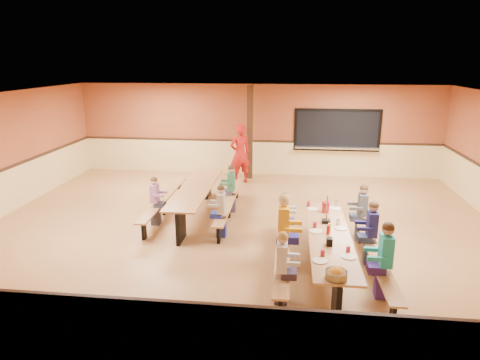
# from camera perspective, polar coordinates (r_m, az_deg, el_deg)

# --- Properties ---
(ground) EXTENTS (12.00, 12.00, 0.00)m
(ground) POSITION_cam_1_polar(r_m,az_deg,el_deg) (9.93, 0.03, -6.55)
(ground) COLOR #936237
(ground) RESTS_ON ground
(room_envelope) EXTENTS (12.04, 10.04, 3.02)m
(room_envelope) POSITION_cam_1_polar(r_m,az_deg,el_deg) (9.69, 0.03, -2.77)
(room_envelope) COLOR #994D2C
(room_envelope) RESTS_ON ground
(kitchen_pass_through) EXTENTS (2.78, 0.28, 1.38)m
(kitchen_pass_through) POSITION_cam_1_polar(r_m,az_deg,el_deg) (14.35, 12.80, 6.27)
(kitchen_pass_through) COLOR black
(kitchen_pass_through) RESTS_ON ground
(structural_post) EXTENTS (0.18, 0.18, 3.00)m
(structural_post) POSITION_cam_1_polar(r_m,az_deg,el_deg) (13.77, 1.32, 6.31)
(structural_post) COLOR #311E10
(structural_post) RESTS_ON ground
(cafeteria_table_main) EXTENTS (1.91, 3.70, 0.74)m
(cafeteria_table_main) POSITION_cam_1_polar(r_m,az_deg,el_deg) (8.01, 11.73, -8.50)
(cafeteria_table_main) COLOR #9B693D
(cafeteria_table_main) RESTS_ON ground
(cafeteria_table_second) EXTENTS (1.91, 3.70, 0.74)m
(cafeteria_table_second) POSITION_cam_1_polar(r_m,az_deg,el_deg) (10.64, -5.88, -2.07)
(cafeteria_table_second) COLOR #9B693D
(cafeteria_table_second) RESTS_ON ground
(seated_child_white_left) EXTENTS (0.36, 0.30, 1.20)m
(seated_child_white_left) POSITION_cam_1_polar(r_m,az_deg,el_deg) (6.93, 5.59, -11.62)
(seated_child_white_left) COLOR silver
(seated_child_white_left) RESTS_ON ground
(seated_adult_yellow) EXTENTS (0.44, 0.36, 1.36)m
(seated_adult_yellow) POSITION_cam_1_polar(r_m,az_deg,el_deg) (8.15, 5.82, -6.61)
(seated_adult_yellow) COLOR orange
(seated_adult_yellow) RESTS_ON ground
(seated_child_grey_left) EXTENTS (0.32, 0.26, 1.10)m
(seated_child_grey_left) POSITION_cam_1_polar(r_m,az_deg,el_deg) (9.06, 5.90, -5.15)
(seated_child_grey_left) COLOR silver
(seated_child_grey_left) RESTS_ON ground
(seated_child_teal_right) EXTENTS (0.41, 0.33, 1.29)m
(seated_child_teal_right) POSITION_cam_1_polar(r_m,az_deg,el_deg) (7.39, 18.76, -10.19)
(seated_child_teal_right) COLOR #23AAAD
(seated_child_teal_right) RESTS_ON ground
(seated_child_navy_right) EXTENTS (0.38, 0.31, 1.23)m
(seated_child_navy_right) POSITION_cam_1_polar(r_m,az_deg,el_deg) (8.49, 17.11, -6.81)
(seated_child_navy_right) COLOR navy
(seated_child_navy_right) RESTS_ON ground
(seated_child_char_right) EXTENTS (0.38, 0.31, 1.22)m
(seated_child_char_right) POSITION_cam_1_polar(r_m,az_deg,el_deg) (9.52, 15.96, -4.25)
(seated_child_char_right) COLOR #44484C
(seated_child_char_right) RESTS_ON ground
(seated_child_purple_sec) EXTENTS (0.34, 0.28, 1.15)m
(seated_child_purple_sec) POSITION_cam_1_polar(r_m,az_deg,el_deg) (10.20, -11.25, -2.80)
(seated_child_purple_sec) COLOR #955A89
(seated_child_purple_sec) RESTS_ON ground
(seated_child_green_sec) EXTENTS (0.36, 0.30, 1.20)m
(seated_child_green_sec) POSITION_cam_1_polar(r_m,az_deg,el_deg) (10.87, -1.16, -1.18)
(seated_child_green_sec) COLOR #2F6948
(seated_child_green_sec) RESTS_ON ground
(seated_child_tan_sec) EXTENTS (0.35, 0.28, 1.16)m
(seated_child_tan_sec) POSITION_cam_1_polar(r_m,az_deg,el_deg) (9.33, -2.53, -4.23)
(seated_child_tan_sec) COLOR #A59C84
(seated_child_tan_sec) RESTS_ON ground
(standing_woman) EXTENTS (0.81, 0.73, 1.86)m
(standing_woman) POSITION_cam_1_polar(r_m,az_deg,el_deg) (13.35, 0.01, 3.52)
(standing_woman) COLOR #B01814
(standing_woman) RESTS_ON ground
(punch_pitcher) EXTENTS (0.16, 0.16, 0.22)m
(punch_pitcher) POSITION_cam_1_polar(r_m,az_deg,el_deg) (8.96, 11.34, -3.58)
(punch_pitcher) COLOR #AC1621
(punch_pitcher) RESTS_ON cafeteria_table_main
(chip_bowl) EXTENTS (0.32, 0.32, 0.15)m
(chip_bowl) POSITION_cam_1_polar(r_m,az_deg,el_deg) (6.43, 12.72, -12.10)
(chip_bowl) COLOR orange
(chip_bowl) RESTS_ON cafeteria_table_main
(napkin_dispenser) EXTENTS (0.10, 0.14, 0.13)m
(napkin_dispenser) POSITION_cam_1_polar(r_m,az_deg,el_deg) (7.46, 11.83, -8.04)
(napkin_dispenser) COLOR black
(napkin_dispenser) RESTS_ON cafeteria_table_main
(condiment_mustard) EXTENTS (0.06, 0.06, 0.17)m
(condiment_mustard) POSITION_cam_1_polar(r_m,az_deg,el_deg) (8.00, 11.84, -6.23)
(condiment_mustard) COLOR yellow
(condiment_mustard) RESTS_ON cafeteria_table_main
(condiment_ketchup) EXTENTS (0.06, 0.06, 0.17)m
(condiment_ketchup) POSITION_cam_1_polar(r_m,az_deg,el_deg) (7.89, 11.66, -6.53)
(condiment_ketchup) COLOR #B2140F
(condiment_ketchup) RESTS_ON cafeteria_table_main
(table_paddle) EXTENTS (0.16, 0.16, 0.56)m
(table_paddle) POSITION_cam_1_polar(r_m,az_deg,el_deg) (8.40, 11.44, -4.72)
(table_paddle) COLOR black
(table_paddle) RESTS_ON cafeteria_table_main
(place_settings) EXTENTS (0.65, 3.30, 0.11)m
(place_settings) POSITION_cam_1_polar(r_m,az_deg,el_deg) (7.91, 11.84, -6.72)
(place_settings) COLOR beige
(place_settings) RESTS_ON cafeteria_table_main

